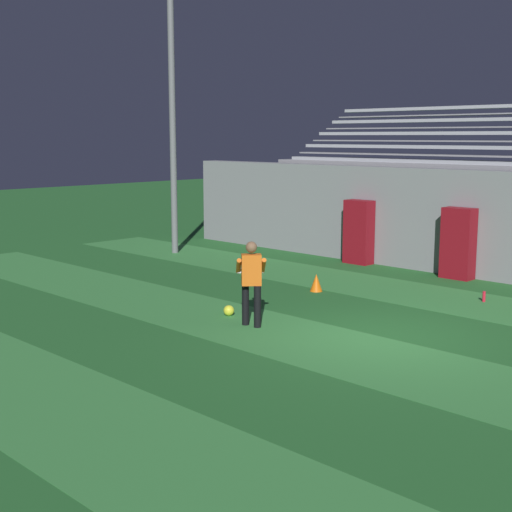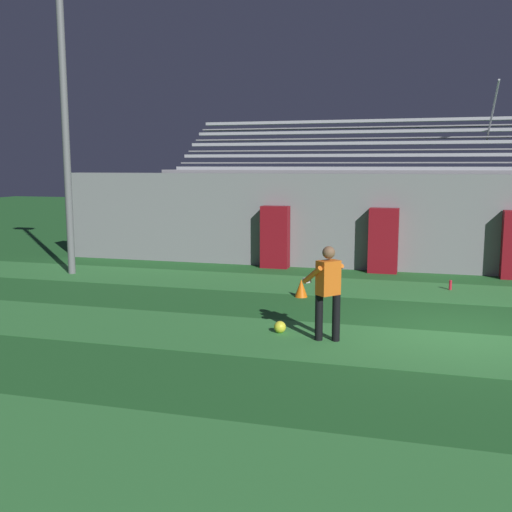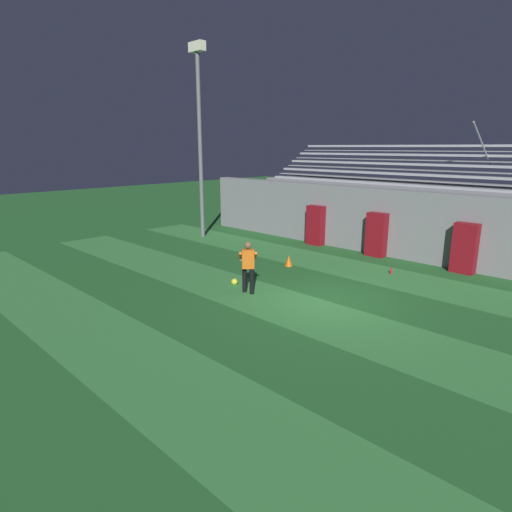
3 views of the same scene
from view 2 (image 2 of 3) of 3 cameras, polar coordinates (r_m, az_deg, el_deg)
ground_plane at (r=11.69m, az=18.76°, el=-6.91°), size 80.00×80.00×0.00m
turf_stripe_mid at (r=10.53m, az=19.10°, el=-8.61°), size 28.00×2.40×0.01m
turf_stripe_far at (r=15.17m, az=18.06°, el=-3.35°), size 28.00×2.40×0.01m
back_wall at (r=17.85m, az=17.89°, el=2.94°), size 24.00×0.60×2.80m
padding_pillar_gate_left at (r=17.37m, az=12.03°, el=1.44°), size 0.82×0.44×1.85m
padding_pillar_far_left at (r=17.85m, az=1.83°, el=1.81°), size 0.82×0.44×1.85m
bleacher_stand at (r=20.18m, az=17.66°, el=3.86°), size 18.00×4.05×5.43m
floodlight_pole at (r=17.72m, az=-17.96°, el=17.00°), size 0.90×0.36×9.27m
goalkeeper at (r=10.44m, az=6.82°, el=-2.95°), size 0.74×0.74×1.67m
soccer_ball at (r=11.03m, az=2.30°, el=-6.77°), size 0.22×0.22×0.22m
traffic_cone at (r=13.99m, az=4.32°, el=-3.06°), size 0.30×0.30×0.42m
water_bottle at (r=15.51m, az=18.03°, el=-2.65°), size 0.07×0.07×0.24m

